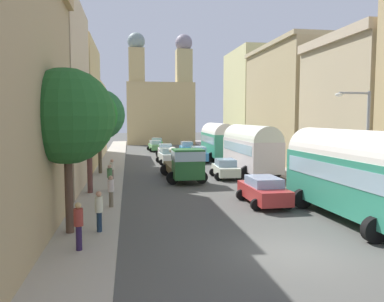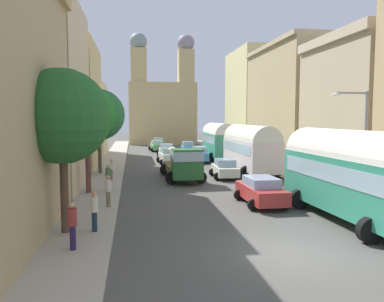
# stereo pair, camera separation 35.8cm
# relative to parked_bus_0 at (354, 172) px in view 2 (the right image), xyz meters

# --- Properties ---
(ground_plane) EXTENTS (154.00, 154.00, 0.00)m
(ground_plane) POSITION_rel_parked_bus_0_xyz_m (-4.59, 23.59, -2.30)
(ground_plane) COLOR #4E4E4A
(sidewalk_left) EXTENTS (2.50, 70.00, 0.14)m
(sidewalk_left) POSITION_rel_parked_bus_0_xyz_m (-11.84, 23.59, -2.23)
(sidewalk_left) COLOR #AFA797
(sidewalk_left) RESTS_ON ground
(sidewalk_right) EXTENTS (2.50, 70.00, 0.14)m
(sidewalk_right) POSITION_rel_parked_bus_0_xyz_m (2.66, 23.59, -2.23)
(sidewalk_right) COLOR #9C928F
(sidewalk_right) RESTS_ON ground
(building_left_1) EXTENTS (5.80, 9.55, 12.10)m
(building_left_1) POSITION_rel_parked_bus_0_xyz_m (-15.99, 10.49, 3.75)
(building_left_1) COLOR beige
(building_left_1) RESTS_ON ground
(building_left_2) EXTENTS (5.82, 11.13, 11.49)m
(building_left_2) POSITION_rel_parked_bus_0_xyz_m (-16.01, 21.67, 3.45)
(building_left_2) COLOR tan
(building_left_2) RESTS_ON ground
(building_left_3) EXTENTS (4.94, 9.12, 8.77)m
(building_left_3) POSITION_rel_parked_bus_0_xyz_m (-15.56, 32.52, 2.09)
(building_left_3) COLOR beige
(building_left_3) RESTS_ON ground
(building_right_1) EXTENTS (5.55, 9.43, 10.53)m
(building_right_1) POSITION_rel_parked_bus_0_xyz_m (6.43, 9.78, 3.00)
(building_right_1) COLOR tan
(building_right_1) RESTS_ON ground
(building_right_2) EXTENTS (5.74, 13.84, 12.12)m
(building_right_2) POSITION_rel_parked_bus_0_xyz_m (6.52, 22.21, 3.78)
(building_right_2) COLOR tan
(building_right_2) RESTS_ON ground
(building_right_3) EXTENTS (4.86, 10.95, 13.71)m
(building_right_3) POSITION_rel_parked_bus_0_xyz_m (6.34, 34.90, 4.56)
(building_right_3) COLOR #C6C184
(building_right_3) RESTS_ON ground
(distant_church) EXTENTS (11.65, 7.04, 19.02)m
(distant_church) POSITION_rel_parked_bus_0_xyz_m (-4.59, 52.42, 4.16)
(distant_church) COLOR tan
(distant_church) RESTS_ON ground
(parked_bus_0) EXTENTS (3.58, 9.14, 4.16)m
(parked_bus_0) POSITION_rel_parked_bus_0_xyz_m (0.00, 0.00, 0.00)
(parked_bus_0) COLOR #318E70
(parked_bus_0) RESTS_ON ground
(parked_bus_1) EXTENTS (3.32, 8.96, 4.06)m
(parked_bus_1) POSITION_rel_parked_bus_0_xyz_m (-0.03, 15.24, -0.06)
(parked_bus_1) COLOR silver
(parked_bus_1) RESTS_ON ground
(parked_bus_2) EXTENTS (3.39, 8.74, 4.06)m
(parked_bus_2) POSITION_rel_parked_bus_0_xyz_m (-0.23, 26.50, -0.04)
(parked_bus_2) COLOR #328B69
(parked_bus_2) RESTS_ON ground
(cargo_truck_0) EXTENTS (3.06, 7.13, 2.51)m
(cargo_truck_0) POSITION_rel_parked_bus_0_xyz_m (-6.11, 12.19, -1.01)
(cargo_truck_0) COLOR #25602E
(cargo_truck_0) RESTS_ON ground
(car_0) EXTENTS (2.40, 3.88, 1.58)m
(car_0) POSITION_rel_parked_bus_0_xyz_m (-6.21, 22.86, -1.50)
(car_0) COLOR silver
(car_0) RESTS_ON ground
(car_1) EXTENTS (2.33, 3.79, 1.59)m
(car_1) POSITION_rel_parked_bus_0_xyz_m (-5.90, 29.15, -1.50)
(car_1) COLOR silver
(car_1) RESTS_ON ground
(car_2) EXTENTS (2.31, 4.39, 1.51)m
(car_2) POSITION_rel_parked_bus_0_xyz_m (-6.50, 37.47, -1.53)
(car_2) COLOR #559551
(car_2) RESTS_ON ground
(car_3) EXTENTS (2.46, 3.68, 1.53)m
(car_3) POSITION_rel_parked_bus_0_xyz_m (-5.86, 43.67, -1.53)
(car_3) COLOR #469A4B
(car_3) RESTS_ON ground
(car_4) EXTENTS (2.35, 4.09, 1.50)m
(car_4) POSITION_rel_parked_bus_0_xyz_m (-2.96, 3.92, -1.53)
(car_4) COLOR #AF2E2C
(car_4) RESTS_ON ground
(car_5) EXTENTS (2.26, 3.71, 1.49)m
(car_5) POSITION_rel_parked_bus_0_xyz_m (-2.74, 13.02, -1.55)
(car_5) COLOR beige
(car_5) RESTS_ON ground
(car_6) EXTENTS (2.33, 4.40, 1.64)m
(car_6) POSITION_rel_parked_bus_0_xyz_m (-2.89, 23.88, -1.48)
(car_6) COLOR #3991D0
(car_6) RESTS_ON ground
(car_7) EXTENTS (2.19, 3.89, 1.58)m
(car_7) POSITION_rel_parked_bus_0_xyz_m (-2.72, 33.32, -1.51)
(car_7) COLOR #4398C5
(car_7) RESTS_ON ground
(pedestrian_0) EXTENTS (0.44, 0.44, 1.82)m
(pedestrian_0) POSITION_rel_parked_bus_0_xyz_m (-11.88, -2.25, -1.24)
(pedestrian_0) COLOR #2B1C43
(pedestrian_0) RESTS_ON ground
(pedestrian_1) EXTENTS (0.39, 0.39, 1.80)m
(pedestrian_1) POSITION_rel_parked_bus_0_xyz_m (-11.35, -0.18, -1.26)
(pedestrian_1) COLOR #1B2E45
(pedestrian_1) RESTS_ON ground
(pedestrian_2) EXTENTS (0.38, 0.38, 1.77)m
(pedestrian_2) POSITION_rel_parked_bus_0_xyz_m (-11.07, 4.06, -1.28)
(pedestrian_2) COLOR #756854
(pedestrian_2) RESTS_ON ground
(pedestrian_3) EXTENTS (0.41, 0.41, 1.81)m
(pedestrian_3) POSITION_rel_parked_bus_0_xyz_m (-11.33, 8.25, -1.24)
(pedestrian_3) COLOR #474838
(pedestrian_3) RESTS_ON ground
(pedestrian_4) EXTENTS (0.44, 0.44, 1.72)m
(pedestrian_4) POSITION_rel_parked_bus_0_xyz_m (-11.36, 12.23, -1.29)
(pedestrian_4) COLOR #77665D
(pedestrian_4) RESTS_ON ground
(streetlamp_near) EXTENTS (1.95, 0.28, 6.03)m
(streetlamp_near) POSITION_rel_parked_bus_0_xyz_m (1.62, 2.16, 1.37)
(streetlamp_near) COLOR gray
(streetlamp_near) RESTS_ON ground
(roadside_tree_0) EXTENTS (3.74, 3.74, 6.63)m
(roadside_tree_0) POSITION_rel_parked_bus_0_xyz_m (-12.49, -0.10, 2.45)
(roadside_tree_0) COLOR brown
(roadside_tree_0) RESTS_ON ground
(roadside_tree_1) EXTENTS (3.45, 3.45, 6.61)m
(roadside_tree_1) POSITION_rel_parked_bus_0_xyz_m (-12.49, 8.05, 2.57)
(roadside_tree_1) COLOR brown
(roadside_tree_1) RESTS_ON ground
(roadside_tree_2) EXTENTS (4.17, 4.17, 7.02)m
(roadside_tree_2) POSITION_rel_parked_bus_0_xyz_m (-12.49, 16.37, 2.63)
(roadside_tree_2) COLOR brown
(roadside_tree_2) RESTS_ON ground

